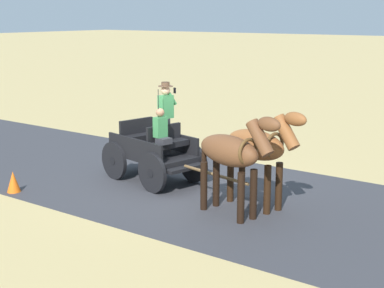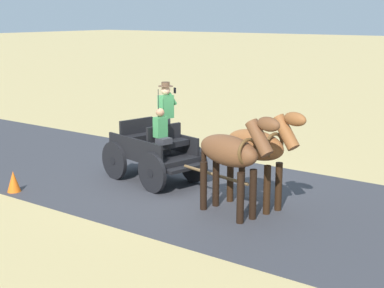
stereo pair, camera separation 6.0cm
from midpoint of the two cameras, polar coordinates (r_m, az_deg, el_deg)
ground_plane at (r=14.06m, az=-1.74°, el=-4.11°), size 200.00×200.00×0.00m
road_surface at (r=14.06m, az=-1.74°, el=-4.10°), size 5.96×160.00×0.01m
horse_drawn_carriage at (r=14.22m, az=-3.80°, el=-0.54°), size 1.88×4.51×2.50m
horse_near_side at (r=12.23m, az=6.54°, el=-0.35°), size 0.90×2.15×2.21m
horse_off_side at (r=11.65m, az=3.91°, el=-0.97°), size 0.89×2.15×2.21m
traffic_cone at (r=14.10m, az=-17.48°, el=-3.61°), size 0.32×0.32×0.50m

